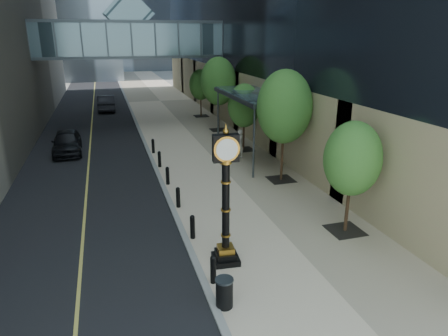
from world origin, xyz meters
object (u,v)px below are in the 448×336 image
(street_clock, at_px, (226,207))
(pedestrian, at_px, (239,144))
(car_near, at_px, (67,142))
(car_far, at_px, (106,103))
(trash_bin, at_px, (224,294))

(street_clock, relative_size, pedestrian, 2.55)
(street_clock, xyz_separation_m, car_near, (-6.50, 16.73, -1.40))
(street_clock, relative_size, car_far, 0.98)
(car_far, bearing_deg, trash_bin, 95.47)
(street_clock, height_order, car_far, street_clock)
(trash_bin, height_order, car_near, car_near)
(trash_bin, distance_m, car_far, 35.61)
(street_clock, distance_m, car_far, 33.32)
(pedestrian, bearing_deg, street_clock, 44.47)
(trash_bin, height_order, pedestrian, pedestrian)
(car_far, bearing_deg, street_clock, 97.12)
(street_clock, relative_size, car_near, 1.06)
(car_near, distance_m, car_far, 16.63)
(trash_bin, xyz_separation_m, pedestrian, (5.37, 14.47, 0.52))
(street_clock, relative_size, trash_bin, 5.52)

